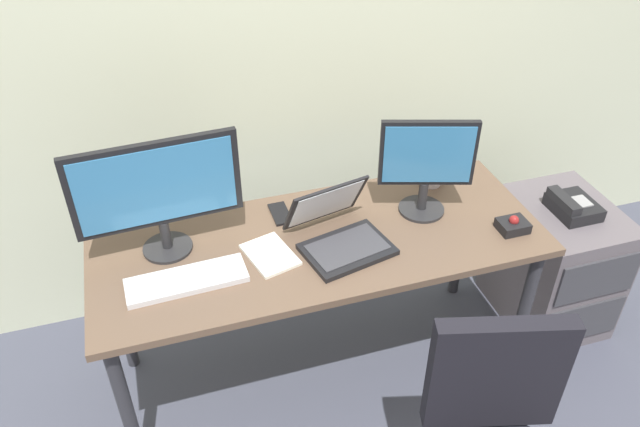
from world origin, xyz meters
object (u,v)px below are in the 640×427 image
(desk_phone, at_px, (572,206))
(paper_notepad, at_px, (270,255))
(trackball_mouse, at_px, (513,225))
(file_cabinet, at_px, (554,263))
(keyboard, at_px, (187,280))
(laptop, at_px, (339,232))
(monitor_side, at_px, (427,162))
(coffee_mug, at_px, (432,172))
(cell_phone, at_px, (280,214))
(monitor_main, at_px, (157,190))

(desk_phone, bearing_deg, paper_notepad, -178.65)
(trackball_mouse, bearing_deg, paper_notepad, 172.23)
(file_cabinet, xyz_separation_m, trackball_mouse, (-0.41, -0.17, 0.44))
(keyboard, distance_m, laptop, 0.57)
(monitor_side, bearing_deg, coffee_mug, 53.67)
(file_cabinet, bearing_deg, paper_notepad, -177.95)
(monitor_side, bearing_deg, file_cabinet, -3.74)
(laptop, distance_m, coffee_mug, 0.56)
(file_cabinet, bearing_deg, keyboard, -176.52)
(coffee_mug, relative_size, cell_phone, 0.84)
(paper_notepad, distance_m, cell_phone, 0.25)
(desk_phone, height_order, laptop, laptop)
(monitor_main, height_order, coffee_mug, monitor_main)
(paper_notepad, bearing_deg, desk_phone, 1.35)
(monitor_side, xyz_separation_m, paper_notepad, (-0.64, -0.09, -0.22))
(file_cabinet, xyz_separation_m, keyboard, (-1.63, -0.10, 0.43))
(file_cabinet, relative_size, laptop, 1.57)
(file_cabinet, distance_m, coffee_mug, 0.77)
(file_cabinet, distance_m, laptop, 1.16)
(cell_phone, bearing_deg, keyboard, -145.64)
(desk_phone, height_order, keyboard, keyboard)
(file_cabinet, distance_m, keyboard, 1.69)
(keyboard, bearing_deg, coffee_mug, 16.13)
(monitor_side, bearing_deg, monitor_main, 176.71)
(file_cabinet, xyz_separation_m, desk_phone, (-0.01, -0.02, 0.34))
(laptop, bearing_deg, coffee_mug, 27.45)
(trackball_mouse, bearing_deg, desk_phone, 21.18)
(desk_phone, bearing_deg, cell_phone, 170.65)
(file_cabinet, xyz_separation_m, laptop, (-1.06, -0.05, 0.47))
(desk_phone, xyz_separation_m, monitor_main, (-1.66, 0.12, 0.34))
(laptop, bearing_deg, monitor_main, 166.06)
(file_cabinet, relative_size, paper_notepad, 2.89)
(monitor_main, distance_m, laptop, 0.66)
(trackball_mouse, bearing_deg, file_cabinet, 22.76)
(monitor_side, bearing_deg, paper_notepad, -171.75)
(file_cabinet, distance_m, trackball_mouse, 0.63)
(file_cabinet, height_order, coffee_mug, coffee_mug)
(keyboard, bearing_deg, desk_phone, 2.92)
(trackball_mouse, xyz_separation_m, coffee_mug, (-0.16, 0.38, 0.04))
(trackball_mouse, distance_m, paper_notepad, 0.92)
(file_cabinet, bearing_deg, monitor_side, 176.26)
(keyboard, bearing_deg, trackball_mouse, -3.44)
(file_cabinet, xyz_separation_m, monitor_side, (-0.69, 0.04, 0.64))
(desk_phone, relative_size, laptop, 0.52)
(monitor_main, bearing_deg, paper_notepad, -23.25)
(monitor_main, distance_m, monitor_side, 0.99)
(monitor_main, xyz_separation_m, laptop, (0.61, -0.15, -0.21))
(monitor_main, distance_m, trackball_mouse, 1.31)
(laptop, relative_size, cell_phone, 2.71)
(desk_phone, bearing_deg, keyboard, -177.08)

